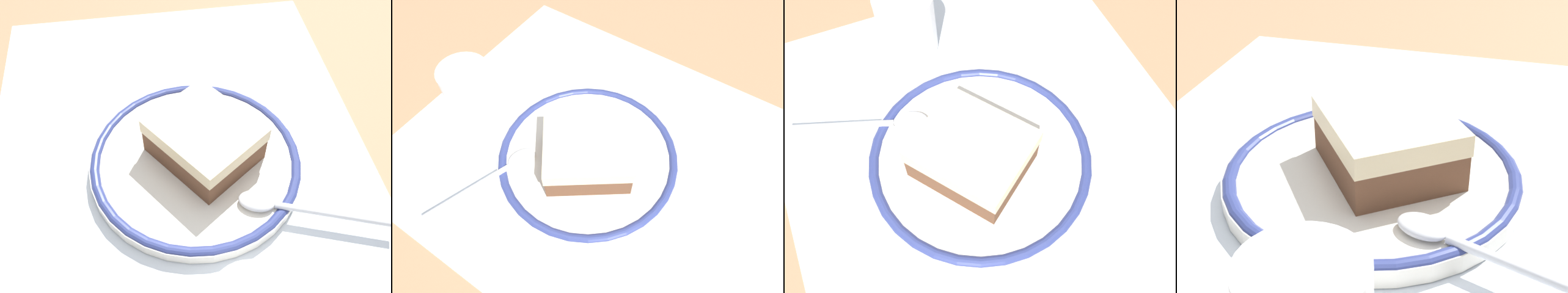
# 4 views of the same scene
# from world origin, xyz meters

# --- Properties ---
(ground_plane) EXTENTS (2.40, 2.40, 0.00)m
(ground_plane) POSITION_xyz_m (0.00, 0.00, 0.00)
(ground_plane) COLOR #9E7551
(placemat) EXTENTS (0.50, 0.40, 0.00)m
(placemat) POSITION_xyz_m (0.00, 0.00, 0.00)
(placemat) COLOR silver
(placemat) RESTS_ON ground_plane
(plate) EXTENTS (0.22, 0.22, 0.02)m
(plate) POSITION_xyz_m (-0.02, -0.01, 0.01)
(plate) COLOR silver
(plate) RESTS_ON placemat
(cake_slice) EXTENTS (0.13, 0.12, 0.04)m
(cake_slice) POSITION_xyz_m (-0.02, -0.02, 0.04)
(cake_slice) COLOR brown
(cake_slice) RESTS_ON plate
(spoon) EXTENTS (0.06, 0.14, 0.01)m
(spoon) POSITION_xyz_m (-0.09, -0.09, 0.02)
(spoon) COLOR silver
(spoon) RESTS_ON plate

